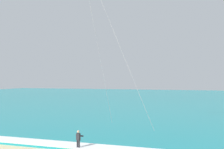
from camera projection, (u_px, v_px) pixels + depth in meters
name	position (u px, v px, depth m)	size (l,w,h in m)	color
sea	(178.00, 99.00, 77.09)	(200.00, 120.00, 0.20)	teal
kitesurfer	(78.00, 139.00, 21.84)	(0.63, 0.62, 1.69)	#232328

